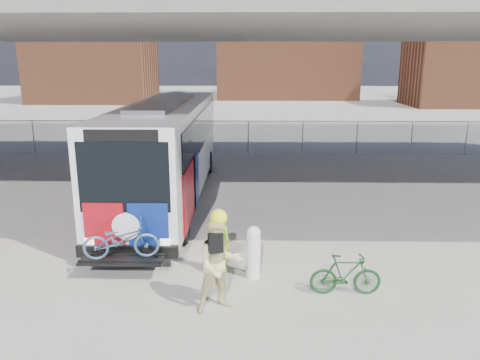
{
  "coord_description": "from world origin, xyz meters",
  "views": [
    {
      "loc": [
        1.02,
        -13.65,
        5.11
      ],
      "look_at": [
        0.77,
        -0.1,
        1.6
      ],
      "focal_mm": 35.0,
      "sensor_mm": 36.0,
      "label": 1
    }
  ],
  "objects_px": {
    "bollard": "(253,250)",
    "cyclist_tan": "(219,263)",
    "cyclist_hivis": "(219,242)",
    "bike_parked": "(346,275)",
    "bus": "(166,143)"
  },
  "relations": [
    {
      "from": "bike_parked",
      "to": "bus",
      "type": "bearing_deg",
      "value": 35.25
    },
    {
      "from": "bollard",
      "to": "cyclist_tan",
      "type": "xyz_separation_m",
      "value": [
        -0.72,
        -1.51,
        0.35
      ]
    },
    {
      "from": "cyclist_hivis",
      "to": "bus",
      "type": "bearing_deg",
      "value": -83.89
    },
    {
      "from": "cyclist_tan",
      "to": "bollard",
      "type": "bearing_deg",
      "value": 41.26
    },
    {
      "from": "cyclist_hivis",
      "to": "bike_parked",
      "type": "relative_size",
      "value": 1.06
    },
    {
      "from": "cyclist_tan",
      "to": "bike_parked",
      "type": "xyz_separation_m",
      "value": [
        2.76,
        0.68,
        -0.57
      ]
    },
    {
      "from": "bollard",
      "to": "cyclist_hivis",
      "type": "bearing_deg",
      "value": 165.94
    },
    {
      "from": "bus",
      "to": "bollard",
      "type": "distance_m",
      "value": 7.39
    },
    {
      "from": "cyclist_tan",
      "to": "cyclist_hivis",
      "type": "bearing_deg",
      "value": 70.77
    },
    {
      "from": "bollard",
      "to": "bike_parked",
      "type": "height_order",
      "value": "bollard"
    },
    {
      "from": "bus",
      "to": "bike_parked",
      "type": "distance_m",
      "value": 9.15
    },
    {
      "from": "bus",
      "to": "cyclist_tan",
      "type": "bearing_deg",
      "value": -73.17
    },
    {
      "from": "cyclist_hivis",
      "to": "bike_parked",
      "type": "height_order",
      "value": "cyclist_hivis"
    },
    {
      "from": "bollard",
      "to": "cyclist_tan",
      "type": "distance_m",
      "value": 1.71
    },
    {
      "from": "bus",
      "to": "bike_parked",
      "type": "height_order",
      "value": "bus"
    }
  ]
}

